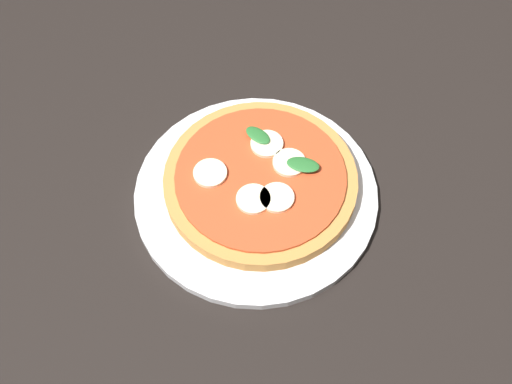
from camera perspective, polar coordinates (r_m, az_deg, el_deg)
name	(u,v)px	position (r m, az deg, el deg)	size (l,w,h in m)	color
ground_plane	(287,368)	(1.47, 2.84, -15.75)	(6.00, 6.00, 0.00)	#2D2B28
dining_table	(306,231)	(0.87, 4.63, -3.54)	(1.45, 1.09, 0.73)	black
serving_tray	(256,194)	(0.79, 0.00, -0.15)	(0.31, 0.31, 0.01)	silver
pizza	(261,180)	(0.79, 0.42, 1.14)	(0.25, 0.25, 0.03)	#C6843F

